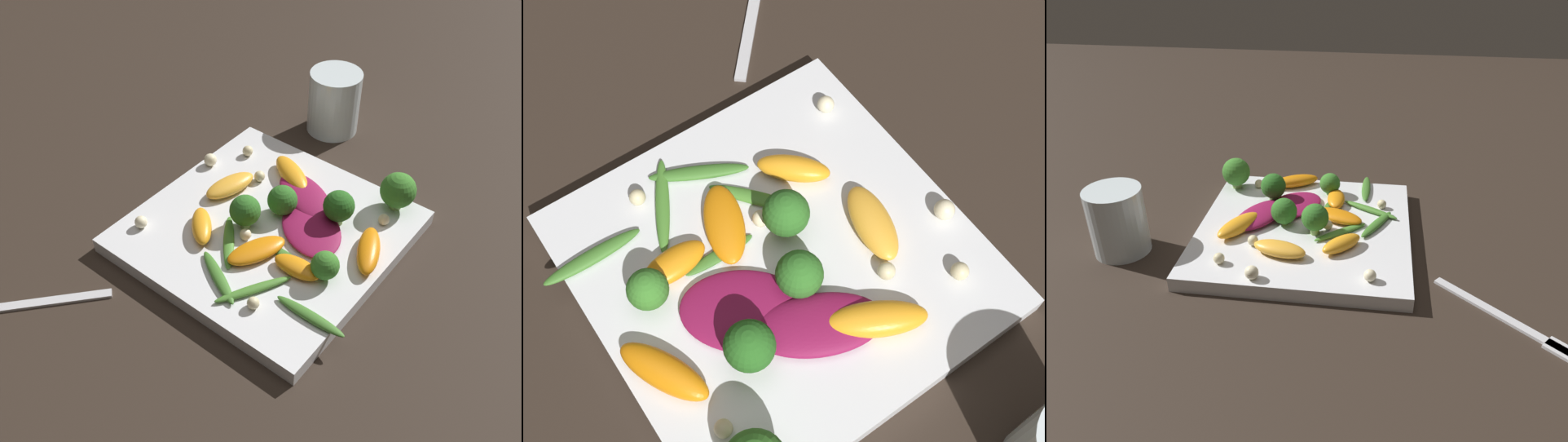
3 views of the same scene
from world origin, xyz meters
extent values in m
plane|color=#2D231C|center=(0.00, 0.00, 0.00)|extent=(2.40, 2.40, 0.00)
cube|color=white|center=(0.00, 0.00, 0.01)|extent=(0.29, 0.29, 0.02)
cube|color=silver|center=(0.25, -0.14, 0.00)|extent=(0.14, 0.13, 0.01)
ellipsoid|color=maroon|center=(-0.07, 0.01, 0.03)|extent=(0.09, 0.11, 0.01)
ellipsoid|color=maroon|center=(-0.02, 0.05, 0.02)|extent=(0.11, 0.12, 0.01)
ellipsoid|color=#FCAD33|center=(-0.02, -0.08, 0.03)|extent=(0.08, 0.05, 0.02)
ellipsoid|color=orange|center=(0.04, 0.07, 0.03)|extent=(0.03, 0.06, 0.01)
ellipsoid|color=orange|center=(0.06, -0.05, 0.03)|extent=(0.06, 0.06, 0.02)
ellipsoid|color=orange|center=(-0.09, -0.03, 0.03)|extent=(0.06, 0.08, 0.02)
ellipsoid|color=orange|center=(-0.03, 0.12, 0.03)|extent=(0.08, 0.06, 0.02)
ellipsoid|color=orange|center=(0.05, 0.02, 0.03)|extent=(0.08, 0.06, 0.01)
cylinder|color=#84AD5B|center=(0.02, -0.02, 0.03)|extent=(0.01, 0.01, 0.02)
sphere|color=#2D6B23|center=(0.02, -0.02, 0.04)|extent=(0.04, 0.04, 0.04)
cylinder|color=#84AD5B|center=(-0.06, 0.06, 0.03)|extent=(0.01, 0.01, 0.02)
sphere|color=#26601E|center=(-0.06, 0.06, 0.05)|extent=(0.04, 0.04, 0.04)
cylinder|color=#84AD5B|center=(0.03, 0.10, 0.02)|extent=(0.01, 0.01, 0.01)
sphere|color=#387A28|center=(0.03, 0.10, 0.04)|extent=(0.03, 0.03, 0.03)
cylinder|color=#84AD5B|center=(-0.03, 0.00, 0.02)|extent=(0.01, 0.01, 0.01)
sphere|color=#2D6B23|center=(-0.03, 0.00, 0.04)|extent=(0.04, 0.04, 0.04)
ellipsoid|color=#3D7528|center=(0.03, 0.04, 0.02)|extent=(0.01, 0.06, 0.00)
ellipsoid|color=#47842D|center=(0.05, -0.02, 0.02)|extent=(0.07, 0.06, 0.01)
ellipsoid|color=#47842D|center=(0.09, 0.05, 0.02)|extent=(0.08, 0.05, 0.01)
ellipsoid|color=#3D7528|center=(0.10, 0.01, 0.02)|extent=(0.05, 0.08, 0.01)
ellipsoid|color=#3D7528|center=(0.08, 0.12, 0.02)|extent=(0.01, 0.08, 0.01)
sphere|color=beige|center=(-0.09, 0.11, 0.03)|extent=(0.01, 0.01, 0.01)
sphere|color=beige|center=(0.09, -0.12, 0.03)|extent=(0.02, 0.02, 0.02)
sphere|color=beige|center=(-0.06, -0.06, 0.03)|extent=(0.01, 0.01, 0.01)
sphere|color=beige|center=(-0.09, -0.11, 0.03)|extent=(0.01, 0.01, 0.01)
sphere|color=beige|center=(0.03, -0.01, 0.03)|extent=(0.01, 0.01, 0.01)
sphere|color=beige|center=(0.11, 0.06, 0.03)|extent=(0.01, 0.01, 0.01)
sphere|color=beige|center=(-0.04, -0.13, 0.03)|extent=(0.02, 0.02, 0.02)
camera|label=1|loc=(0.42, 0.32, 0.52)|focal=42.00mm
camera|label=2|loc=(-0.21, 0.14, 0.53)|focal=50.00mm
camera|label=3|loc=(0.09, -0.61, 0.38)|focal=35.00mm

